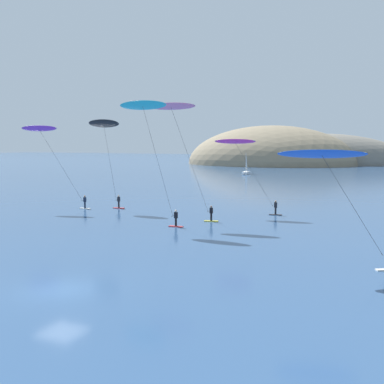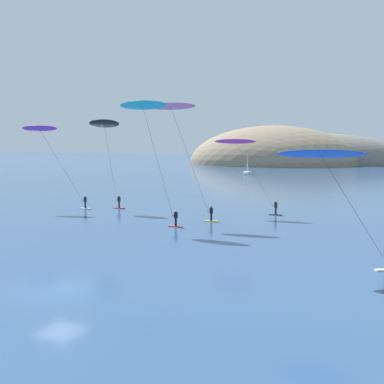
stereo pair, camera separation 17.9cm
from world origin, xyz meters
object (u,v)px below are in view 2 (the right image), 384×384
kitesurfer_blue (326,162)px  kitesurfer_cyan (145,114)px  sailboat_far (247,172)px  kitesurfer_pink (174,116)px  kitesurfer_magenta (239,148)px  kitesurfer_black (105,130)px  kitesurfer_purple (44,136)px

kitesurfer_blue → kitesurfer_cyan: kitesurfer_cyan is taller
sailboat_far → kitesurfer_pink: bearing=-76.3°
kitesurfer_cyan → kitesurfer_pink: bearing=72.7°
kitesurfer_magenta → kitesurfer_cyan: size_ratio=0.70×
kitesurfer_magenta → kitesurfer_black: bearing=-171.3°
kitesurfer_black → kitesurfer_pink: 13.58m
kitesurfer_purple → kitesurfer_blue: kitesurfer_purple is taller
kitesurfer_black → sailboat_far: bearing=94.7°
kitesurfer_blue → kitesurfer_black: bearing=149.5°
kitesurfer_blue → kitesurfer_magenta: size_ratio=0.90×
kitesurfer_black → kitesurfer_blue: (31.25, -18.44, -2.86)m
kitesurfer_purple → sailboat_far: bearing=89.1°
kitesurfer_black → kitesurfer_blue: kitesurfer_black is taller
sailboat_far → kitesurfer_black: (5.75, -70.55, 9.35)m
sailboat_far → kitesurfer_black: kitesurfer_black is taller
kitesurfer_purple → kitesurfer_pink: kitesurfer_pink is taller
kitesurfer_black → kitesurfer_cyan: bearing=-37.6°
sailboat_far → kitesurfer_blue: (37.00, -88.99, 6.49)m
kitesurfer_blue → kitesurfer_purple: bearing=158.8°
kitesurfer_pink → kitesurfer_magenta: size_ratio=1.43×
kitesurfer_pink → sailboat_far: bearing=103.7°
kitesurfer_cyan → kitesurfer_purple: bearing=164.2°
kitesurfer_blue → kitesurfer_cyan: (-19.86, 9.66, 4.14)m
kitesurfer_blue → kitesurfer_magenta: bearing=123.5°
kitesurfer_purple → kitesurfer_blue: bearing=-21.2°
kitesurfer_black → kitesurfer_magenta: (17.30, 2.64, -2.24)m
kitesurfer_pink → kitesurfer_cyan: bearing=-107.3°
sailboat_far → kitesurfer_blue: 96.59m
kitesurfer_pink → kitesurfer_purple: bearing=176.5°
kitesurfer_blue → kitesurfer_pink: (-18.61, 13.63, 4.16)m
kitesurfer_purple → kitesurfer_magenta: kitesurfer_purple is taller
kitesurfer_purple → kitesurfer_cyan: size_ratio=0.84×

